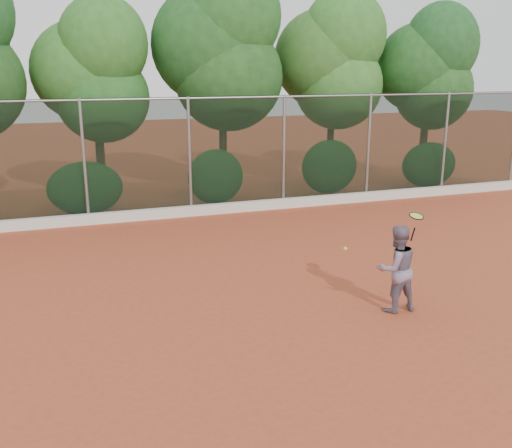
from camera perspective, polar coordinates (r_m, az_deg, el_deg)
name	(u,v)px	position (r m, az deg, el deg)	size (l,w,h in m)	color
ground	(273,300)	(11.04, 1.71, -7.58)	(80.00, 80.00, 0.00)	#A54427
concrete_curb	(193,211)	(17.23, -6.36, 1.32)	(24.00, 0.20, 0.30)	silver
tennis_player	(396,269)	(10.61, 13.85, -4.35)	(0.78, 0.61, 1.61)	slate
chainlink_fence	(190,153)	(17.07, -6.66, 7.04)	(24.09, 0.09, 3.50)	black
foliage_backdrop	(156,64)	(18.73, -9.98, 15.45)	(23.70, 3.63, 7.55)	#442F1A
tennis_racket	(416,218)	(10.38, 15.70, 0.57)	(0.30, 0.29, 0.53)	black
tennis_ball_in_flight	(345,249)	(9.50, 8.91, -2.45)	(0.06, 0.06, 0.06)	yellow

